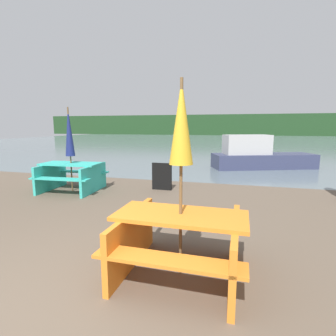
% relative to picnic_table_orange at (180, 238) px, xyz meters
% --- Properties ---
extents(ground_plane, '(60.00, 60.00, 0.00)m').
position_rel_picnic_table_orange_xyz_m(ground_plane, '(-1.23, -1.25, -0.45)').
color(ground_plane, brown).
extents(water, '(60.00, 50.00, 0.00)m').
position_rel_picnic_table_orange_xyz_m(water, '(-1.23, 30.15, -0.45)').
color(water, slate).
rests_on(water, ground_plane).
extents(far_treeline, '(80.00, 1.60, 4.00)m').
position_rel_picnic_table_orange_xyz_m(far_treeline, '(-1.23, 50.15, 1.55)').
color(far_treeline, '#1E3D1E').
rests_on(far_treeline, water).
extents(picnic_table_orange, '(1.54, 1.39, 0.74)m').
position_rel_picnic_table_orange_xyz_m(picnic_table_orange, '(0.00, 0.00, 0.00)').
color(picnic_table_orange, orange).
rests_on(picnic_table_orange, ground_plane).
extents(picnic_table_teal, '(1.66, 1.49, 0.77)m').
position_rel_picnic_table_orange_xyz_m(picnic_table_teal, '(-3.75, 3.20, 0.01)').
color(picnic_table_teal, '#33B7A8').
rests_on(picnic_table_teal, ground_plane).
extents(umbrella_navy, '(0.24, 0.24, 2.25)m').
position_rel_picnic_table_orange_xyz_m(umbrella_navy, '(-3.75, 3.20, 1.14)').
color(umbrella_navy, brown).
rests_on(umbrella_navy, ground_plane).
extents(umbrella_gold, '(0.27, 0.27, 2.27)m').
position_rel_picnic_table_orange_xyz_m(umbrella_gold, '(0.00, 0.00, 1.33)').
color(umbrella_gold, brown).
rests_on(umbrella_gold, ground_plane).
extents(boat, '(4.38, 2.69, 1.40)m').
position_rel_picnic_table_orange_xyz_m(boat, '(1.41, 8.71, 0.06)').
color(boat, '#333856').
rests_on(boat, water).
extents(signboard, '(0.55, 0.08, 0.75)m').
position_rel_picnic_table_orange_xyz_m(signboard, '(-1.42, 3.96, -0.07)').
color(signboard, black).
rests_on(signboard, ground_plane).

